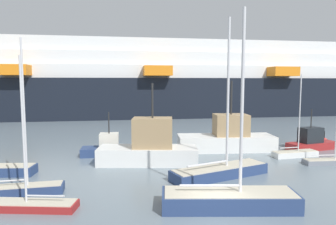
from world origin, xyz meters
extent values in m
plane|color=slate|center=(0.00, 0.00, 0.00)|extent=(600.00, 600.00, 0.00)
cube|color=maroon|center=(-9.04, 1.98, 0.19)|extent=(4.52, 1.92, 0.37)
cube|color=beige|center=(-9.04, 1.98, 0.39)|extent=(4.33, 1.80, 0.04)
cylinder|color=silver|center=(-9.39, 2.05, 4.05)|extent=(0.11, 0.11, 7.35)
cylinder|color=silver|center=(-8.42, 1.87, 0.72)|extent=(1.96, 0.44, 0.08)
cube|color=navy|center=(0.82, 0.77, 0.42)|extent=(7.04, 2.85, 0.85)
cube|color=beige|center=(0.82, 0.77, 0.87)|extent=(6.75, 2.66, 0.04)
cylinder|color=silver|center=(1.37, 0.70, 5.43)|extent=(0.16, 0.16, 9.17)
cylinder|color=silver|center=(-0.16, 0.90, 1.20)|extent=(3.07, 0.53, 0.13)
cube|color=white|center=(10.10, 10.46, 0.23)|extent=(4.12, 1.53, 0.47)
cube|color=beige|center=(10.10, 10.46, 0.49)|extent=(3.95, 1.43, 0.04)
cylinder|color=silver|center=(10.42, 10.50, 3.79)|extent=(0.10, 0.10, 6.64)
cylinder|color=silver|center=(9.52, 10.39, 0.82)|extent=(1.81, 0.28, 0.08)
cube|color=gray|center=(11.60, 7.86, 0.18)|extent=(4.30, 1.18, 0.36)
cube|color=beige|center=(11.60, 7.86, 0.38)|extent=(4.13, 1.09, 0.04)
cylinder|color=silver|center=(10.98, 7.89, 0.71)|extent=(1.92, 0.15, 0.08)
cube|color=navy|center=(1.93, 5.83, 0.35)|extent=(7.22, 4.03, 0.70)
cube|color=beige|center=(1.93, 5.83, 0.72)|extent=(6.91, 3.81, 0.04)
cylinder|color=silver|center=(2.46, 6.02, 5.69)|extent=(0.17, 0.17, 9.98)
cylinder|color=silver|center=(0.97, 5.48, 1.05)|extent=(3.03, 1.20, 0.14)
cube|color=navy|center=(-10.41, 4.31, 0.24)|extent=(4.80, 1.43, 0.48)
cube|color=beige|center=(-10.41, 4.31, 0.50)|extent=(4.60, 1.33, 0.04)
cylinder|color=silver|center=(-10.03, 4.33, 4.68)|extent=(0.11, 0.11, 8.40)
cylinder|color=silver|center=(-11.09, 4.26, 0.83)|extent=(2.13, 0.24, 0.09)
cube|color=white|center=(4.98, 13.73, 0.71)|extent=(9.17, 3.63, 1.41)
cube|color=#A3845B|center=(5.43, 13.70, 2.42)|extent=(3.25, 2.48, 2.01)
cylinder|color=#262626|center=(5.43, 13.70, 4.99)|extent=(0.18, 0.18, 3.14)
cube|color=white|center=(-2.69, 9.96, 0.66)|extent=(8.06, 3.70, 1.32)
cube|color=#A3845B|center=(-2.31, 9.91, 2.48)|extent=(3.33, 2.41, 2.33)
cylinder|color=#262626|center=(-2.31, 9.91, 5.00)|extent=(0.16, 0.16, 2.72)
cube|color=maroon|center=(13.31, 12.92, 0.35)|extent=(5.26, 2.78, 0.70)
cube|color=#1E2328|center=(13.07, 12.87, 1.42)|extent=(2.32, 1.72, 1.44)
cylinder|color=#262626|center=(13.07, 12.87, 3.01)|extent=(0.10, 0.10, 1.75)
cube|color=navy|center=(-5.60, 13.15, 0.36)|extent=(5.37, 1.86, 0.72)
cube|color=silver|center=(-5.87, 13.16, 1.34)|extent=(1.65, 1.39, 1.24)
cylinder|color=#262626|center=(-5.87, 13.16, 2.89)|extent=(0.11, 0.11, 1.87)
sphere|color=red|center=(16.15, 15.14, 0.32)|extent=(0.64, 0.64, 0.64)
cylinder|color=black|center=(16.15, 15.14, 1.00)|extent=(0.06, 0.06, 0.72)
cube|color=black|center=(-10.72, 47.29, 3.60)|extent=(131.15, 21.24, 7.19)
cube|color=white|center=(-10.72, 47.29, 8.37)|extent=(120.64, 18.81, 2.35)
cube|color=white|center=(-10.72, 47.29, 10.72)|extent=(113.40, 17.68, 2.35)
cube|color=white|center=(-10.72, 47.29, 13.08)|extent=(106.16, 16.55, 2.35)
cube|color=orange|center=(-21.94, 37.51, 8.37)|extent=(4.79, 3.77, 1.65)
cube|color=orange|center=(0.94, 38.03, 8.37)|extent=(4.79, 3.77, 1.65)
cube|color=orange|center=(23.82, 38.54, 8.37)|extent=(4.79, 3.77, 1.65)
camera|label=1|loc=(-4.28, -13.61, 6.41)|focal=32.44mm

